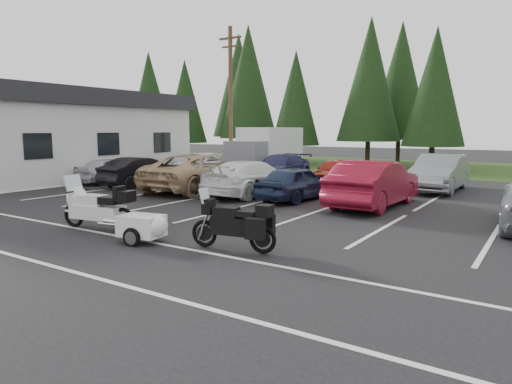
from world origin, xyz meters
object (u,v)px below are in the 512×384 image
Objects in this scene: car_near_4 at (296,183)px; car_far_2 at (335,172)px; car_near_1 at (141,171)px; car_far_0 at (202,165)px; car_near_0 at (113,170)px; car_near_2 at (199,172)px; adventure_motorcycle at (232,219)px; utility_pole at (231,98)px; car_near_5 at (374,184)px; car_far_3 at (439,173)px; touring_motorcycle at (97,203)px; cargo_trailer at (142,229)px; box_truck at (262,151)px; car_near_3 at (252,178)px; building at (37,135)px; car_far_1 at (279,168)px.

car_near_4 is 1.02× the size of car_far_2.
car_near_1 is 5.14m from car_far_0.
car_near_0 is at bearing -2.41° from car_near_1.
adventure_motorcycle is (7.41, -7.60, -0.12)m from car_near_2.
car_near_2 is (3.65, -7.39, -3.87)m from utility_pole.
car_near_5 is 6.74m from car_far_2.
car_near_4 is 0.78× the size of car_near_5.
car_far_3 reaches higher than touring_motorcycle.
car_far_3 is at bearing 64.05° from cargo_trailer.
box_truck is 0.94× the size of car_near_2.
car_far_0 is at bearing 179.69° from car_far_2.
car_near_1 is at bearing 122.47° from touring_motorcycle.
car_far_0 is 1.01× the size of car_far_3.
car_near_1 is 0.85× the size of car_near_3.
building is 14.14m from car_far_1.
box_truck reaches higher than car_near_2.
adventure_motorcycle reaches higher than car_near_0.
car_near_0 is 15.22m from adventure_motorcycle.
car_far_2 is at bearing -21.97° from box_truck.
box_truck is at bearing 98.36° from touring_motorcycle.
car_near_3 reaches higher than car_far_2.
car_near_0 is 2.65× the size of cargo_trailer.
car_near_1 is at bearing -131.73° from car_far_1.
car_far_3 is at bearing 57.88° from touring_motorcycle.
car_near_4 is (8.62, 0.09, -0.03)m from car_near_1.
car_far_3 is (4.92, 0.29, 0.16)m from car_far_2.
car_near_2 is at bearing 111.88° from cargo_trailer.
car_far_3 is (13.12, 0.86, 0.12)m from car_far_0.
box_truck is 2.05× the size of touring_motorcycle.
touring_motorcycle is at bearing 161.01° from cargo_trailer.
car_near_3 is at bearing -74.04° from car_far_1.
car_far_0 is at bearing -32.71° from car_near_3.
car_near_3 is 5.65m from car_far_2.
car_far_0 is at bearing -85.52° from car_near_1.
adventure_motorcycle is (9.06, -15.49, -0.74)m from box_truck.
touring_motorcycle reaches higher than car_near_4.
car_near_0 is 1.00× the size of car_near_4.
car_near_3 is (2.84, 0.04, -0.09)m from car_near_2.
car_far_3 is at bearing -134.43° from car_near_3.
car_near_5 is (11.70, 0.18, 0.13)m from car_near_1.
car_near_3 is at bearing -178.22° from car_near_0.
car_far_1 is at bearing -68.13° from car_near_3.
car_far_0 is 16.04m from cargo_trailer.
car_near_2 is at bearing -147.13° from car_far_3.
car_far_0 is 1.85× the size of touring_motorcycle.
car_far_0 is (-0.38, 5.12, -0.01)m from car_near_1.
car_far_0 is (-0.33, -2.44, -4.00)m from utility_pole.
box_truck is 17.53m from cargo_trailer.
car_near_2 is at bearing -178.22° from car_near_0.
utility_pole is 1.77× the size of car_near_3.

